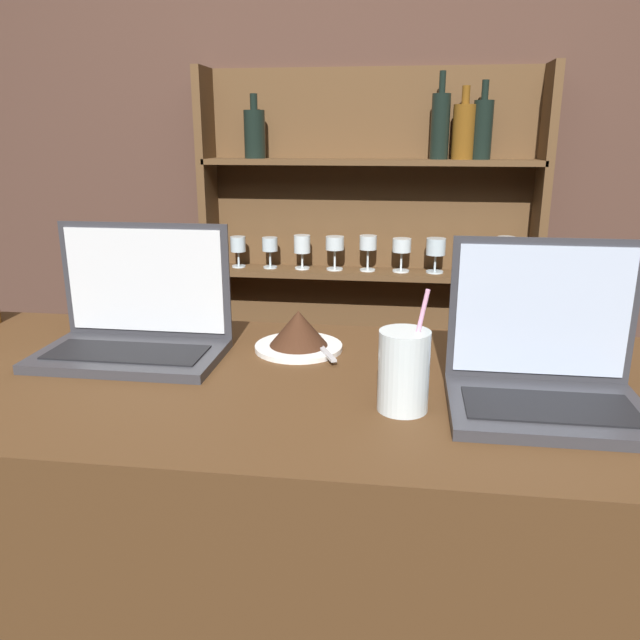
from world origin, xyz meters
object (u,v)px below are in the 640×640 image
laptop_near (136,324)px  water_glass (404,371)px  cake_plate (298,333)px  laptop_far (545,369)px

laptop_near → water_glass: size_ratio=1.78×
water_glass → laptop_near: bearing=159.7°
laptop_near → cake_plate: bearing=11.9°
laptop_near → cake_plate: 0.32m
laptop_near → water_glass: (0.52, -0.19, 0.01)m
cake_plate → laptop_far: bearing=-25.8°
laptop_near → laptop_far: laptop_far is taller
water_glass → laptop_far: bearing=12.5°
cake_plate → water_glass: (0.21, -0.26, 0.03)m
cake_plate → water_glass: size_ratio=0.92×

